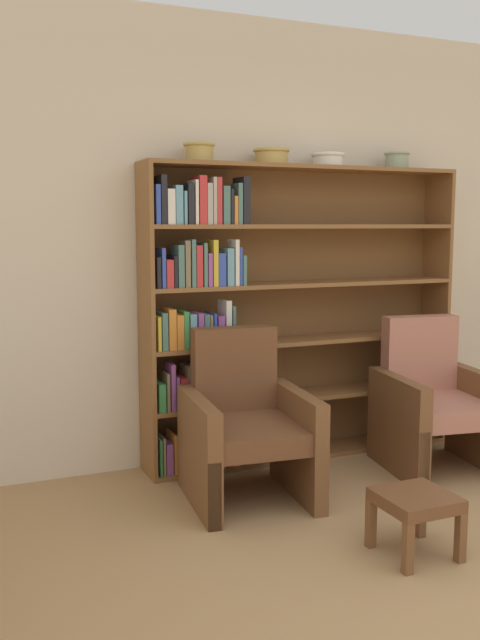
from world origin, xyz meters
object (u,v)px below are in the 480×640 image
object	(u,v)px
bowl_brass	(328,159)
armchair_cushioned	(435,405)
armchair_leather	(246,428)
bookshelf	(270,316)
bowl_slate	(397,160)
footstool	(415,506)
bowl_olive	(271,155)
bowl_sage	(199,151)

from	to	relation	value
bowl_brass	armchair_cushioned	bearing A→B (deg)	-47.23
armchair_leather	bookshelf	bearing A→B (deg)	-120.66
bowl_slate	footstool	bearing A→B (deg)	-121.10
bowl_slate	armchair_cushioned	xyz separation A→B (m)	(-0.04, -0.52, -1.52)
bowl_olive	armchair_leather	xyz separation A→B (m)	(-0.39, -0.52, -1.52)
armchair_leather	bowl_olive	bearing A→B (deg)	-121.22
bookshelf	bowl_sage	bearing A→B (deg)	-178.67
armchair_cushioned	bowl_slate	bearing A→B (deg)	-84.90
bowl_brass	footstool	size ratio (longest dim) A/B	0.66
bowl_brass	armchair_leather	distance (m)	1.78
bowl_sage	footstool	distance (m)	2.29
bowl_olive	bowl_brass	xyz separation A→B (m)	(0.40, 0.00, -0.01)
armchair_leather	footstool	world-z (taller)	armchair_leather
bowl_sage	bowl_olive	distance (m)	0.46
bowl_olive	armchair_leather	world-z (taller)	bowl_olive
armchair_cushioned	footstool	size ratio (longest dim) A/B	2.83
armchair_cushioned	footstool	bearing A→B (deg)	57.04
bowl_sage	footstool	size ratio (longest dim) A/B	0.58
bookshelf	bowl_olive	bearing A→B (deg)	-90.01
bookshelf	bowl_olive	xyz separation A→B (m)	(-0.00, -0.01, 0.98)
bowl_slate	bookshelf	bearing A→B (deg)	179.32
bowl_olive	armchair_cushioned	size ratio (longest dim) A/B	0.24
bowl_olive	bowl_brass	world-z (taller)	bowl_olive
footstool	bookshelf	bearing A→B (deg)	91.13
bowl_sage	bowl_olive	size ratio (longest dim) A/B	0.83
bowl_sage	bowl_slate	xyz separation A→B (m)	(1.38, 0.00, 0.00)
bookshelf	bowl_slate	bearing A→B (deg)	-0.68
bowl_brass	bowl_sage	bearing A→B (deg)	180.00
footstool	bowl_olive	bearing A→B (deg)	91.14
bowl_olive	footstool	xyz separation A→B (m)	(0.03, -1.47, -1.67)
bookshelf	bowl_slate	world-z (taller)	bowl_slate
bowl_brass	armchair_cushioned	xyz separation A→B (m)	(0.48, -0.52, -1.51)
bowl_sage	armchair_leather	world-z (taller)	bowl_sage
bowl_olive	armchair_leather	distance (m)	1.65
bowl_slate	bowl_olive	bearing A→B (deg)	180.00
bowl_slate	footstool	distance (m)	2.40
bookshelf	bowl_brass	xyz separation A→B (m)	(0.40, -0.01, 0.98)
bowl_sage	bookshelf	bearing A→B (deg)	1.33
bookshelf	armchair_leather	size ratio (longest dim) A/B	2.29
bowl_brass	armchair_leather	xyz separation A→B (m)	(-0.79, -0.52, -1.51)
bowl_sage	bowl_olive	xyz separation A→B (m)	(0.46, 0.00, -0.01)
bowl_sage	armchair_leather	bearing A→B (deg)	-82.43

